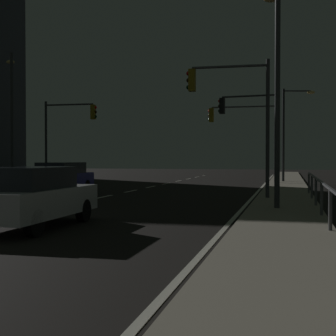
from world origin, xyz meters
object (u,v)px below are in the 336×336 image
Objects in this scene: traffic_light_far_center at (233,102)px; traffic_light_far_left at (67,126)px; traffic_light_mid_left at (251,120)px; car at (31,196)px; car_oncoming at (60,177)px; traffic_light_far_right at (245,126)px; street_lamp_far_end at (276,73)px; street_lamp_across_street at (12,108)px; street_lamp_mid_block at (289,125)px.

traffic_light_far_left is (-11.99, 9.46, -0.26)m from traffic_light_far_center.
traffic_light_far_left is at bearing 176.07° from traffic_light_mid_left.
car is 12.63m from car_oncoming.
traffic_light_far_right is 0.71× the size of street_lamp_far_end.
traffic_light_mid_left reaches higher than traffic_light_far_left.
traffic_light_mid_left is (0.71, -4.34, 0.07)m from traffic_light_far_right.
street_lamp_across_street is at bearing -153.59° from traffic_light_far_right.
street_lamp_across_street reaches higher than street_lamp_far_end.
traffic_light_far_right is (11.42, 3.51, 0.06)m from traffic_light_far_left.
street_lamp_across_street is at bearing -170.44° from traffic_light_mid_left.
street_lamp_across_street is at bearing 156.28° from traffic_light_far_center.
traffic_light_far_center is 1.03× the size of traffic_light_far_left.
traffic_light_far_center reaches higher than car_oncoming.
street_lamp_across_street reaches higher than street_lamp_mid_block.
traffic_light_far_left is 0.68× the size of street_lamp_across_street.
street_lamp_across_street is (-14.15, 6.22, 0.67)m from traffic_light_far_center.
street_lamp_far_end is 19.00m from street_lamp_across_street.
car_oncoming is 0.81× the size of traffic_light_far_left.
traffic_light_far_right is at bearing 26.41° from street_lamp_across_street.
car_oncoming is at bearing -67.83° from traffic_light_far_left.
car_oncoming is at bearing -38.66° from street_lamp_across_street.
street_lamp_across_street is at bearing -123.68° from traffic_light_far_left.
traffic_light_far_center is 15.42m from street_lamp_mid_block.
car_oncoming is 0.55× the size of street_lamp_across_street.
street_lamp_mid_block is 0.80× the size of street_lamp_across_street.
street_lamp_far_end reaches higher than traffic_light_mid_left.
traffic_light_far_left is 1.00× the size of traffic_light_mid_left.
traffic_light_far_left is at bearing 112.17° from car_oncoming.
traffic_light_far_center is 4.44m from street_lamp_far_end.
street_lamp_mid_block reaches higher than traffic_light_mid_left.
traffic_light_far_left is 0.85× the size of street_lamp_mid_block.
traffic_light_mid_left is 0.85× the size of street_lamp_mid_block.
traffic_light_far_right is at bearing 98.20° from street_lamp_far_end.
traffic_light_far_center is at bearing -98.63° from street_lamp_mid_block.
traffic_light_mid_left is 0.73× the size of street_lamp_far_end.
traffic_light_far_center reaches higher than traffic_light_mid_left.
traffic_light_far_center is 12.97m from traffic_light_far_right.
street_lamp_mid_block is (14.31, 5.79, 0.25)m from traffic_light_far_left.
traffic_light_far_left reaches higher than traffic_light_far_right.
traffic_light_far_center is 15.47m from street_lamp_across_street.
street_lamp_across_street reaches higher than traffic_light_far_left.
street_lamp_mid_block is 19.25m from street_lamp_far_end.
traffic_light_far_left is 15.44m from street_lamp_mid_block.
traffic_light_mid_left reaches higher than car_oncoming.
street_lamp_mid_block is (2.89, 2.29, 0.19)m from traffic_light_far_right.
traffic_light_mid_left is at bearing 35.60° from car_oncoming.
car is 20.81m from traffic_light_far_left.
traffic_light_far_right is (8.42, 10.87, 3.14)m from car_oncoming.
traffic_light_mid_left is (9.13, 6.53, 3.21)m from car_oncoming.
street_lamp_far_end is at bearing -29.25° from car_oncoming.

